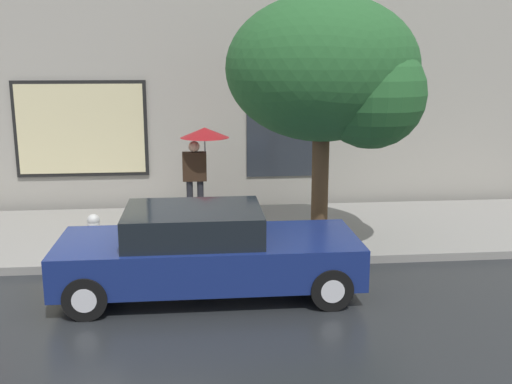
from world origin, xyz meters
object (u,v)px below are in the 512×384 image
at_px(fire_hydrant, 94,234).
at_px(pedestrian_with_umbrella, 201,146).
at_px(street_tree, 333,74).
at_px(parked_car, 206,252).

distance_m(fire_hydrant, pedestrian_with_umbrella, 3.15).
distance_m(pedestrian_with_umbrella, street_tree, 3.54).
bearing_deg(fire_hydrant, street_tree, -0.63).
height_order(fire_hydrant, pedestrian_with_umbrella, pedestrian_with_umbrella).
relative_size(parked_car, pedestrian_with_umbrella, 2.28).
bearing_deg(fire_hydrant, parked_car, -41.23).
xyz_separation_m(fire_hydrant, street_tree, (4.34, -0.05, 2.86)).
bearing_deg(parked_car, pedestrian_with_umbrella, 90.24).
height_order(pedestrian_with_umbrella, street_tree, street_tree).
xyz_separation_m(parked_car, fire_hydrant, (-2.01, 1.76, -0.18)).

